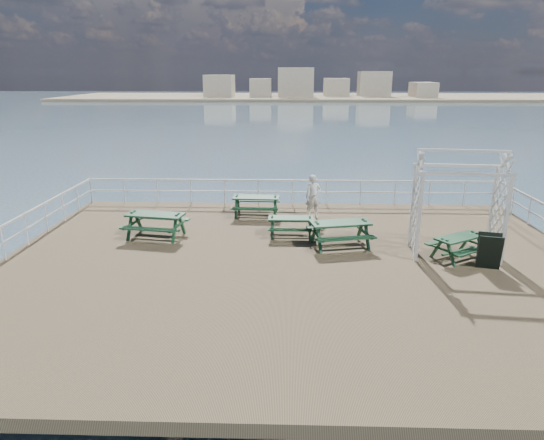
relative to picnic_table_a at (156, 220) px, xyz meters
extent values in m
cube|color=brown|center=(4.78, -2.31, -0.76)|extent=(18.00, 14.00, 0.30)
plane|color=#3E5668|center=(4.78, 37.69, -2.61)|extent=(300.00, 300.00, 0.00)
cube|color=tan|center=(19.78, 132.69, -2.21)|extent=(160.00, 40.00, 0.80)
cube|color=beige|center=(-15.22, 129.69, 1.19)|extent=(8.00, 8.00, 6.00)
cube|color=beige|center=(-3.22, 129.69, 0.69)|extent=(6.00, 8.00, 5.00)
cube|color=beige|center=(6.78, 129.69, 2.19)|extent=(10.00, 8.00, 8.00)
cube|color=beige|center=(18.78, 129.69, 0.69)|extent=(7.00, 8.00, 5.00)
cube|color=beige|center=(29.78, 129.69, 1.69)|extent=(9.00, 8.00, 7.00)
cube|color=beige|center=(42.78, 129.69, 0.19)|extent=(6.00, 8.00, 4.00)
cylinder|color=brown|center=(-2.72, 3.19, -1.96)|extent=(0.36, 0.36, 2.10)
cylinder|color=brown|center=(12.28, 3.19, -1.96)|extent=(0.36, 0.36, 2.10)
cube|color=silver|center=(4.78, 4.54, 0.44)|extent=(17.70, 0.07, 0.07)
cube|color=silver|center=(4.78, 4.54, -0.06)|extent=(17.70, 0.05, 0.05)
cylinder|color=silver|center=(-4.07, 4.54, -0.06)|extent=(0.05, 0.05, 1.10)
cube|color=silver|center=(-4.07, -2.31, 0.44)|extent=(0.07, 13.70, 0.07)
cube|color=silver|center=(-4.07, -2.31, -0.06)|extent=(0.05, 13.70, 0.05)
cube|color=#163E26|center=(0.00, 0.00, 0.20)|extent=(2.06, 1.07, 0.07)
cube|color=#163E26|center=(0.11, 0.64, -0.12)|extent=(1.98, 0.59, 0.05)
cube|color=#163E26|center=(-0.11, -0.64, -0.12)|extent=(1.98, 0.59, 0.05)
cube|color=#163E26|center=(-0.81, 0.13, -0.14)|extent=(0.34, 1.57, 0.07)
cube|color=#163E26|center=(0.81, -0.13, -0.14)|extent=(0.34, 1.57, 0.07)
cube|color=#163E26|center=(-0.75, 0.45, -0.20)|extent=(0.18, 0.57, 0.95)
cube|color=#163E26|center=(-0.86, -0.19, -0.20)|extent=(0.18, 0.57, 0.95)
cube|color=#163E26|center=(0.86, 0.19, -0.20)|extent=(0.18, 0.57, 0.95)
cube|color=#163E26|center=(0.75, -0.45, -0.20)|extent=(0.18, 0.57, 0.95)
cube|color=#163E26|center=(0.00, 0.00, -0.34)|extent=(1.73, 0.37, 0.07)
cube|color=#163E26|center=(3.32, 2.72, 0.14)|extent=(1.86, 0.79, 0.06)
cube|color=#163E26|center=(3.35, 3.33, -0.15)|extent=(1.84, 0.33, 0.05)
cube|color=#163E26|center=(3.29, 2.11, -0.15)|extent=(1.84, 0.33, 0.05)
cube|color=#163E26|center=(2.56, 2.75, -0.17)|extent=(0.14, 1.48, 0.06)
cube|color=#163E26|center=(4.08, 2.69, -0.17)|extent=(0.14, 1.48, 0.06)
cube|color=#163E26|center=(2.57, 3.06, -0.22)|extent=(0.10, 0.53, 0.89)
cube|color=#163E26|center=(2.54, 2.45, -0.22)|extent=(0.10, 0.53, 0.89)
cube|color=#163E26|center=(4.10, 2.99, -0.22)|extent=(0.10, 0.53, 0.89)
cube|color=#163E26|center=(4.07, 2.38, -0.22)|extent=(0.10, 0.53, 0.89)
cube|color=#163E26|center=(3.32, 2.72, -0.36)|extent=(1.63, 0.15, 0.06)
cube|color=#163E26|center=(9.87, -1.68, 0.06)|extent=(1.71, 1.39, 0.05)
cube|color=#163E26|center=(9.58, -1.23, -0.21)|extent=(1.50, 1.05, 0.05)
cube|color=#163E26|center=(10.15, -2.14, -0.21)|extent=(1.50, 1.05, 0.05)
cube|color=#163E26|center=(9.29, -2.04, -0.22)|extent=(0.75, 1.15, 0.05)
cube|color=#163E26|center=(10.44, -1.33, -0.22)|extent=(0.75, 1.15, 0.05)
cube|color=#163E26|center=(9.15, -1.81, -0.27)|extent=(0.31, 0.43, 0.79)
cube|color=#163E26|center=(9.44, -2.27, -0.27)|extent=(0.31, 0.43, 0.79)
cube|color=#163E26|center=(10.30, -1.10, -0.27)|extent=(0.31, 0.43, 0.79)
cube|color=#163E26|center=(10.58, -1.56, -0.27)|extent=(0.31, 0.43, 0.79)
cube|color=#163E26|center=(9.87, -1.68, -0.39)|extent=(1.26, 0.82, 0.05)
cube|color=#163E26|center=(4.69, 0.25, 0.04)|extent=(1.58, 0.62, 0.05)
cube|color=#163E26|center=(4.70, 0.78, -0.22)|extent=(1.57, 0.23, 0.04)
cube|color=#163E26|center=(4.69, -0.27, -0.22)|extent=(1.57, 0.23, 0.04)
cube|color=#163E26|center=(4.04, 0.26, -0.23)|extent=(0.08, 1.27, 0.05)
cube|color=#163E26|center=(5.35, 0.25, -0.23)|extent=(0.08, 1.27, 0.05)
cube|color=#163E26|center=(4.04, 0.52, -0.28)|extent=(0.07, 0.45, 0.77)
cube|color=#163E26|center=(4.04, 0.00, -0.28)|extent=(0.07, 0.45, 0.77)
cube|color=#163E26|center=(5.35, 0.51, -0.28)|extent=(0.07, 0.45, 0.77)
cube|color=#163E26|center=(5.35, -0.01, -0.28)|extent=(0.07, 0.45, 0.77)
cube|color=#163E26|center=(4.69, 0.25, -0.39)|extent=(1.40, 0.08, 0.05)
cube|color=#163E26|center=(6.31, -0.73, 0.18)|extent=(2.04, 1.14, 0.06)
cube|color=#163E26|center=(6.18, -0.10, -0.13)|extent=(1.94, 0.67, 0.05)
cube|color=#163E26|center=(6.45, -1.36, -0.13)|extent=(1.94, 0.67, 0.05)
cube|color=#163E26|center=(5.53, -0.90, -0.15)|extent=(0.41, 1.54, 0.06)
cube|color=#163E26|center=(7.10, -0.57, -0.15)|extent=(0.41, 1.54, 0.06)
cube|color=#163E26|center=(5.46, -0.59, -0.20)|extent=(0.20, 0.56, 0.94)
cube|color=#163E26|center=(5.59, -1.22, -0.20)|extent=(0.20, 0.56, 0.94)
cube|color=#163E26|center=(7.03, -0.25, -0.20)|extent=(0.20, 0.56, 0.94)
cube|color=#163E26|center=(7.17, -0.88, -0.20)|extent=(0.20, 0.56, 0.94)
cube|color=#163E26|center=(6.31, -0.73, -0.34)|extent=(1.70, 0.44, 0.06)
cube|color=silver|center=(8.49, -1.97, 0.73)|extent=(0.11, 0.11, 2.68)
cube|color=silver|center=(8.63, -0.64, 0.73)|extent=(0.11, 0.11, 2.68)
cube|color=silver|center=(10.93, -2.22, 0.73)|extent=(0.11, 0.11, 2.68)
cube|color=silver|center=(11.07, -0.89, 0.73)|extent=(0.11, 0.11, 2.68)
cube|color=silver|center=(9.71, -2.10, 2.11)|extent=(2.67, 0.36, 0.09)
cube|color=silver|center=(9.85, -0.76, 2.11)|extent=(2.67, 0.36, 0.09)
cube|color=silver|center=(9.78, -1.43, 2.68)|extent=(2.67, 0.35, 0.08)
cube|color=black|center=(10.42, -2.62, -0.09)|extent=(0.70, 0.43, 1.07)
cube|color=black|center=(10.47, -2.41, -0.09)|extent=(0.70, 0.43, 1.07)
imported|color=silver|center=(5.58, 2.53, 0.25)|extent=(0.69, 0.52, 1.71)
camera|label=1|loc=(4.54, -15.90, 4.91)|focal=32.00mm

